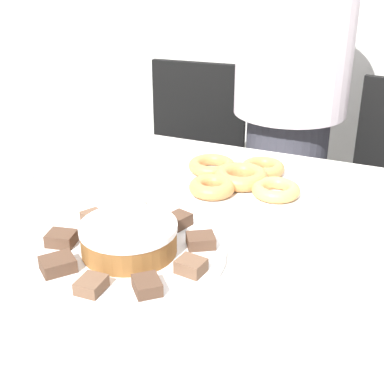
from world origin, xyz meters
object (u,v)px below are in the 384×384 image
at_px(person_standing, 290,98).
at_px(plate_cake, 130,254).
at_px(office_chair_left, 187,183).
at_px(frosted_cake, 129,238).
at_px(napkin, 13,173).
at_px(plate_donuts, 240,186).

xyz_separation_m(person_standing, plate_cake, (-0.02, -1.10, -0.04)).
xyz_separation_m(office_chair_left, frosted_cake, (0.38, -1.09, 0.39)).
bearing_deg(person_standing, napkin, -119.89).
relative_size(plate_donuts, frosted_cake, 2.06).
distance_m(person_standing, office_chair_left, 0.56).
bearing_deg(napkin, plate_donuts, 15.26).
distance_m(plate_donuts, frosted_cake, 0.39).
xyz_separation_m(plate_donuts, napkin, (-0.56, -0.15, -0.00)).
xyz_separation_m(office_chair_left, napkin, (-0.10, -0.86, 0.36)).
bearing_deg(office_chair_left, plate_cake, -75.31).
height_order(plate_donuts, frosted_cake, frosted_cake).
distance_m(plate_donuts, napkin, 0.58).
height_order(person_standing, plate_cake, person_standing).
bearing_deg(plate_cake, person_standing, 88.74).
relative_size(person_standing, frosted_cake, 8.70).
bearing_deg(office_chair_left, plate_donuts, -61.13).
bearing_deg(napkin, frosted_cake, -25.72).
relative_size(person_standing, napkin, 10.89).
xyz_separation_m(person_standing, office_chair_left, (-0.40, -0.01, -0.40)).
xyz_separation_m(person_standing, napkin, (-0.50, -0.87, -0.04)).
xyz_separation_m(plate_cake, plate_donuts, (0.09, 0.38, 0.00)).
bearing_deg(frosted_cake, plate_donuts, 77.22).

